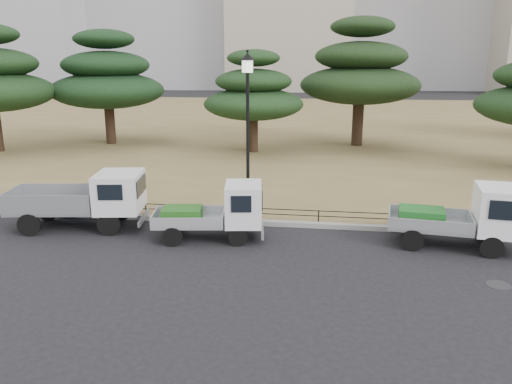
% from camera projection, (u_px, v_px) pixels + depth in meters
% --- Properties ---
extents(ground, '(220.00, 220.00, 0.00)m').
position_uv_depth(ground, '(246.00, 253.00, 14.32)').
color(ground, black).
extents(lawn, '(120.00, 56.00, 0.15)m').
position_uv_depth(lawn, '(302.00, 123.00, 43.59)').
color(lawn, olive).
rests_on(lawn, ground).
extents(curb, '(120.00, 0.25, 0.16)m').
position_uv_depth(curb, '(259.00, 222.00, 16.79)').
color(curb, gray).
rests_on(curb, ground).
extents(truck_large, '(4.45, 2.31, 1.85)m').
position_uv_depth(truck_large, '(85.00, 198.00, 16.27)').
color(truck_large, black).
rests_on(truck_large, ground).
extents(truck_kei_front, '(3.47, 1.86, 1.75)m').
position_uv_depth(truck_kei_front, '(217.00, 212.00, 15.30)').
color(truck_kei_front, black).
rests_on(truck_kei_front, ground).
extents(truck_kei_rear, '(3.76, 1.96, 1.89)m').
position_uv_depth(truck_kei_rear, '(463.00, 216.00, 14.59)').
color(truck_kei_rear, black).
rests_on(truck_kei_rear, ground).
extents(street_lamp, '(0.49, 0.49, 5.45)m').
position_uv_depth(street_lamp, '(248.00, 109.00, 16.18)').
color(street_lamp, black).
rests_on(street_lamp, lawn).
extents(pipe_fence, '(38.00, 0.04, 0.40)m').
position_uv_depth(pipe_fence, '(259.00, 211.00, 16.84)').
color(pipe_fence, black).
rests_on(pipe_fence, lawn).
extents(tarp_pile, '(1.52, 1.24, 0.89)m').
position_uv_depth(tarp_pile, '(80.00, 201.00, 17.81)').
color(tarp_pile, '#134394').
rests_on(tarp_pile, lawn).
extents(manhole, '(0.60, 0.60, 0.01)m').
position_uv_depth(manhole, '(498.00, 285.00, 12.28)').
color(manhole, '#2D2D30').
rests_on(manhole, ground).
extents(pine_west_near, '(7.10, 7.10, 7.10)m').
position_uv_depth(pine_west_near, '(107.00, 79.00, 31.36)').
color(pine_west_near, black).
rests_on(pine_west_near, lawn).
extents(pine_center_left, '(5.75, 5.75, 5.84)m').
position_uv_depth(pine_center_left, '(254.00, 94.00, 28.58)').
color(pine_center_left, black).
rests_on(pine_center_left, lawn).
extents(pine_center_right, '(7.35, 7.35, 7.80)m').
position_uv_depth(pine_center_right, '(360.00, 72.00, 30.57)').
color(pine_center_right, black).
rests_on(pine_center_right, lawn).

